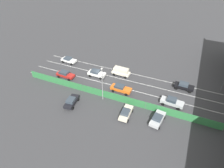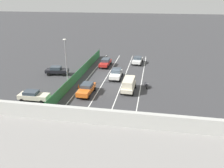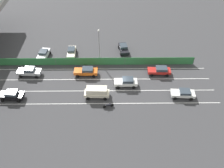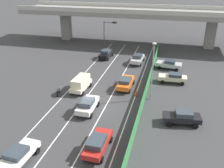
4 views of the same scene
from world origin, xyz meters
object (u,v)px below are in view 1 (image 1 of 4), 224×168
(car_hatchback_white, at_px, (96,73))
(car_sedan_silver, at_px, (172,102))
(car_sedan_white, at_px, (69,60))
(traffic_cone, at_px, (109,93))
(parked_sedan_cream, at_px, (126,113))
(car_taxi_orange, at_px, (121,88))
(parked_wagon_silver, at_px, (158,119))
(motorcycle, at_px, (117,67))
(parked_sedan_dark, at_px, (71,101))
(car_sedan_red, at_px, (65,74))
(street_lamp, at_px, (102,81))
(car_sedan_black, at_px, (184,86))
(car_van_cream, at_px, (121,71))

(car_hatchback_white, distance_m, car_sedan_silver, 19.52)
(car_sedan_white, height_order, traffic_cone, car_sedan_white)
(car_hatchback_white, relative_size, parked_sedan_cream, 1.01)
(car_hatchback_white, height_order, car_taxi_orange, car_hatchback_white)
(car_sedan_white, relative_size, parked_wagon_silver, 0.96)
(car_hatchback_white, height_order, parked_wagon_silver, car_hatchback_white)
(motorcycle, xyz_separation_m, traffic_cone, (10.83, 2.35, -0.14))
(car_sedan_white, bearing_deg, parked_sedan_dark, 35.07)
(car_sedan_silver, height_order, car_sedan_red, car_sedan_silver)
(motorcycle, bearing_deg, car_sedan_white, -79.69)
(car_taxi_orange, height_order, parked_wagon_silver, car_taxi_orange)
(car_sedan_silver, xyz_separation_m, parked_sedan_dark, (8.10, -19.24, -0.04))
(car_sedan_white, bearing_deg, car_hatchback_white, 73.14)
(parked_sedan_cream, xyz_separation_m, street_lamp, (-2.81, -6.34, 3.88))
(car_sedan_red, bearing_deg, parked_sedan_dark, 41.00)
(car_sedan_red, bearing_deg, car_sedan_silver, 90.24)
(car_hatchback_white, distance_m, traffic_cone, 7.82)
(car_sedan_white, distance_m, motorcycle, 13.83)
(car_taxi_orange, distance_m, car_sedan_red, 14.80)
(car_sedan_red, xyz_separation_m, motorcycle, (-9.01, 10.35, -0.44))
(car_sedan_red, bearing_deg, traffic_cone, 81.82)
(car_sedan_white, xyz_separation_m, motorcycle, (-2.47, 13.60, -0.40))
(traffic_cone, bearing_deg, parked_wagon_silver, 71.42)
(car_hatchback_white, bearing_deg, motorcycle, 148.57)
(car_sedan_silver, bearing_deg, car_sedan_black, 166.42)
(car_sedan_red, height_order, car_sedan_white, car_sedan_red)
(parked_sedan_dark, distance_m, street_lamp, 7.71)
(car_sedan_white, bearing_deg, car_van_cream, 89.31)
(parked_sedan_cream, distance_m, parked_wagon_silver, 6.07)
(car_hatchback_white, bearing_deg, parked_sedan_cream, 48.90)
(car_hatchback_white, bearing_deg, parked_wagon_silver, 62.27)
(car_sedan_black, xyz_separation_m, traffic_cone, (8.53, -15.07, -0.60))
(traffic_cone, bearing_deg, parked_sedan_dark, -43.03)
(car_sedan_red, height_order, traffic_cone, car_sedan_red)
(parked_sedan_dark, bearing_deg, traffic_cone, 136.97)
(car_taxi_orange, xyz_separation_m, street_lamp, (3.99, -2.61, 3.84))
(car_sedan_black, distance_m, street_lamp, 19.22)
(car_sedan_silver, relative_size, traffic_cone, 7.05)
(car_taxi_orange, height_order, parked_sedan_cream, car_taxi_orange)
(car_sedan_white, bearing_deg, parked_sedan_cream, 58.80)
(car_taxi_orange, relative_size, parked_sedan_dark, 1.07)
(car_sedan_black, relative_size, parked_sedan_cream, 1.03)
(car_hatchback_white, xyz_separation_m, car_sedan_red, (3.44, -6.95, -0.04))
(street_lamp, bearing_deg, traffic_cone, 165.52)
(motorcycle, distance_m, traffic_cone, 11.08)
(parked_wagon_silver, relative_size, traffic_cone, 6.75)
(motorcycle, bearing_deg, car_sedan_red, -48.98)
(car_sedan_red, xyz_separation_m, parked_wagon_silver, (5.80, 24.54, 0.00))
(car_van_cream, bearing_deg, car_hatchback_white, -62.11)
(car_sedan_white, bearing_deg, car_sedan_silver, 77.69)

